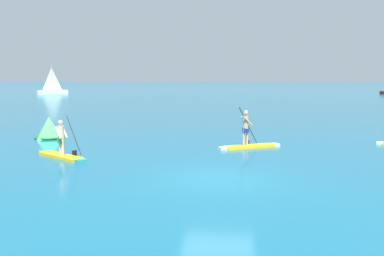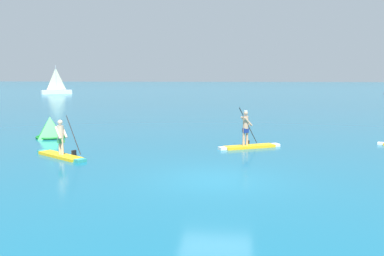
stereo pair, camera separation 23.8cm
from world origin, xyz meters
The scene contains 5 objects.
ground centered at (0.00, 0.00, 0.00)m, with size 440.00×440.00×0.00m, color #145B7A.
paddleboarder_near_left centered at (-6.86, 2.93, 0.31)m, with size 2.98×2.23×1.80m.
paddleboarder_mid_center centered at (1.17, 6.25, 0.37)m, with size 3.03×1.83×1.97m.
race_marker_buoy centered at (-9.87, 8.20, 0.53)m, with size 1.72×1.72×1.20m.
sailboat_left_horizon centered at (-34.21, 61.14, 0.73)m, with size 5.13×4.47×5.46m.
Camera 1 is at (0.62, -13.77, 3.49)m, focal length 38.74 mm.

